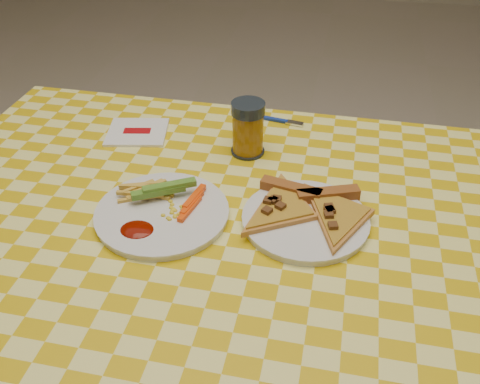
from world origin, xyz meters
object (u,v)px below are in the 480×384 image
(plate_right, at_px, (305,221))
(table, at_px, (235,251))
(plate_left, at_px, (162,214))
(drink_glass, at_px, (248,129))

(plate_right, bearing_deg, table, -171.56)
(table, distance_m, plate_left, 0.15)
(plate_right, bearing_deg, plate_left, -172.24)
(drink_glass, bearing_deg, plate_left, -113.60)
(plate_right, bearing_deg, drink_glass, 124.54)
(table, relative_size, drink_glass, 10.90)
(table, xyz_separation_m, drink_glass, (-0.02, 0.23, 0.13))
(plate_left, bearing_deg, table, 7.12)
(drink_glass, bearing_deg, table, -84.53)
(plate_left, bearing_deg, drink_glass, 66.40)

